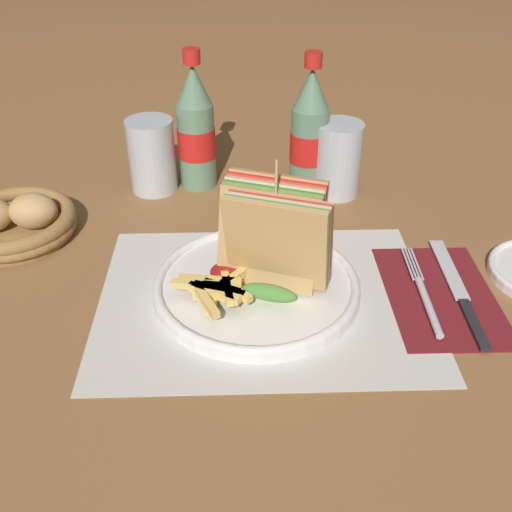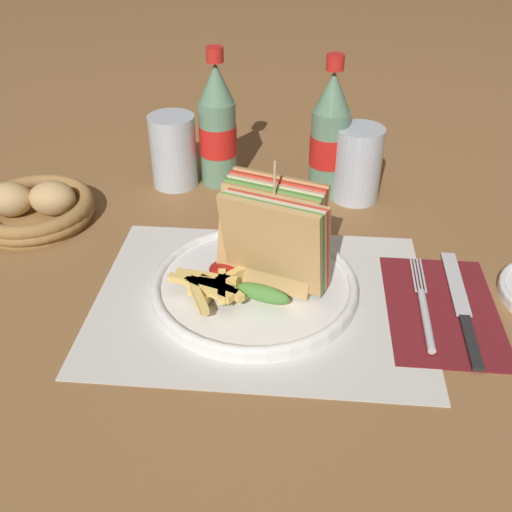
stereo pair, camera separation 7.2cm
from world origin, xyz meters
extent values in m
plane|color=olive|center=(0.00, 0.00, 0.00)|extent=(4.00, 4.00, 0.00)
cube|color=silver|center=(0.03, 0.00, 0.00)|extent=(0.40, 0.30, 0.00)
cylinder|color=white|center=(0.03, 0.01, 0.01)|extent=(0.25, 0.25, 0.01)
torus|color=white|center=(0.03, 0.01, 0.01)|extent=(0.25, 0.25, 0.01)
cube|color=tan|center=(0.05, -0.01, 0.08)|extent=(0.12, 0.07, 0.12)
cube|color=#518E3D|center=(0.05, 0.00, 0.08)|extent=(0.12, 0.07, 0.12)
cube|color=beige|center=(0.05, 0.01, 0.08)|extent=(0.12, 0.07, 0.12)
cube|color=red|center=(0.05, 0.02, 0.08)|extent=(0.12, 0.07, 0.12)
cube|color=tan|center=(0.06, 0.02, 0.07)|extent=(0.12, 0.07, 0.12)
ellipsoid|color=#518E3D|center=(0.04, -0.03, 0.03)|extent=(0.07, 0.04, 0.02)
cube|color=tan|center=(0.04, 0.01, 0.07)|extent=(0.12, 0.07, 0.12)
cube|color=#518E3D|center=(0.04, 0.02, 0.08)|extent=(0.12, 0.07, 0.12)
cube|color=beige|center=(0.04, 0.03, 0.08)|extent=(0.12, 0.07, 0.12)
cube|color=red|center=(0.05, 0.04, 0.08)|extent=(0.12, 0.07, 0.12)
cube|color=tan|center=(0.05, 0.04, 0.08)|extent=(0.12, 0.07, 0.12)
ellipsoid|color=#518E3D|center=(0.04, 0.02, 0.03)|extent=(0.07, 0.04, 0.02)
cylinder|color=tan|center=(0.05, 0.02, 0.10)|extent=(0.00, 0.00, 0.15)
cube|color=#E5C166|center=(-0.02, 0.00, 0.02)|extent=(0.05, 0.02, 0.01)
cube|color=#E5C166|center=(-0.02, -0.02, 0.02)|extent=(0.03, 0.06, 0.01)
cube|color=#E5C166|center=(-0.01, 0.00, 0.02)|extent=(0.05, 0.03, 0.01)
cube|color=#E5C166|center=(-0.03, -0.02, 0.02)|extent=(0.05, 0.01, 0.01)
cube|color=#E5C166|center=(-0.03, -0.04, 0.03)|extent=(0.03, 0.06, 0.01)
cube|color=#E5C166|center=(0.00, 0.00, 0.03)|extent=(0.05, 0.06, 0.01)
cube|color=#E5C166|center=(-0.02, -0.03, 0.03)|extent=(0.06, 0.04, 0.01)
cube|color=#E5C166|center=(-0.01, -0.02, 0.03)|extent=(0.02, 0.06, 0.01)
cube|color=#E5C166|center=(-0.02, -0.02, 0.03)|extent=(0.05, 0.03, 0.01)
cube|color=#E5C166|center=(-0.02, -0.02, 0.03)|extent=(0.06, 0.03, 0.01)
cube|color=#E5C166|center=(-0.04, -0.02, 0.03)|extent=(0.06, 0.02, 0.01)
cube|color=#E5C166|center=(0.00, -0.03, 0.03)|extent=(0.04, 0.04, 0.01)
cube|color=#E5C166|center=(-0.02, -0.03, 0.03)|extent=(0.06, 0.03, 0.01)
cube|color=#E5C166|center=(-0.03, -0.01, 0.03)|extent=(0.07, 0.02, 0.01)
ellipsoid|color=maroon|center=(-0.01, 0.02, 0.03)|extent=(0.05, 0.04, 0.02)
cube|color=maroon|center=(0.25, 0.00, 0.00)|extent=(0.13, 0.20, 0.00)
cylinder|color=silver|center=(0.22, -0.03, 0.01)|extent=(0.01, 0.10, 0.01)
cylinder|color=silver|center=(0.22, 0.06, 0.01)|extent=(0.00, 0.07, 0.00)
cylinder|color=silver|center=(0.22, 0.06, 0.01)|extent=(0.00, 0.07, 0.00)
cylinder|color=silver|center=(0.23, 0.06, 0.01)|extent=(0.00, 0.07, 0.00)
cylinder|color=silver|center=(0.23, 0.06, 0.01)|extent=(0.00, 0.07, 0.00)
cube|color=black|center=(0.27, -0.06, 0.01)|extent=(0.01, 0.09, 0.00)
cube|color=silver|center=(0.27, 0.05, 0.01)|extent=(0.02, 0.13, 0.00)
cylinder|color=slate|center=(-0.06, 0.30, 0.07)|extent=(0.06, 0.06, 0.13)
cylinder|color=red|center=(-0.06, 0.30, 0.07)|extent=(0.06, 0.06, 0.05)
cone|color=slate|center=(-0.06, 0.30, 0.16)|extent=(0.05, 0.05, 0.06)
cylinder|color=red|center=(-0.06, 0.30, 0.20)|extent=(0.03, 0.03, 0.02)
cylinder|color=slate|center=(0.11, 0.28, 0.07)|extent=(0.06, 0.06, 0.13)
cylinder|color=red|center=(0.11, 0.28, 0.07)|extent=(0.06, 0.06, 0.05)
cone|color=slate|center=(0.11, 0.28, 0.16)|extent=(0.05, 0.05, 0.06)
cylinder|color=red|center=(0.11, 0.28, 0.20)|extent=(0.03, 0.03, 0.02)
cylinder|color=silver|center=(0.16, 0.27, 0.06)|extent=(0.07, 0.07, 0.11)
cylinder|color=black|center=(0.16, 0.27, 0.02)|extent=(0.06, 0.06, 0.04)
cylinder|color=silver|center=(-0.13, 0.29, 0.06)|extent=(0.07, 0.07, 0.11)
cylinder|color=black|center=(-0.13, 0.29, 0.03)|extent=(0.06, 0.06, 0.07)
cylinder|color=olive|center=(-0.31, 0.15, 0.01)|extent=(0.16, 0.16, 0.01)
torus|color=olive|center=(-0.31, 0.15, 0.01)|extent=(0.17, 0.17, 0.02)
torus|color=olive|center=(-0.31, 0.15, 0.03)|extent=(0.17, 0.17, 0.02)
ellipsoid|color=tan|center=(-0.28, 0.16, 0.04)|extent=(0.06, 0.06, 0.05)
camera|label=1|loc=(0.01, -0.56, 0.45)|focal=42.00mm
camera|label=2|loc=(0.08, -0.56, 0.45)|focal=42.00mm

